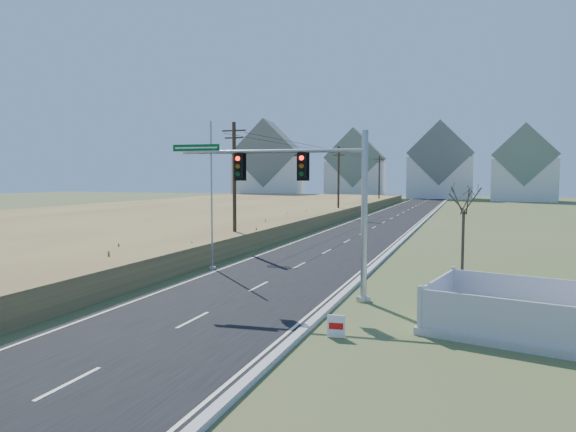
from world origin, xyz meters
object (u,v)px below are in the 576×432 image
(traffic_signal_mast, at_px, (320,196))
(open_sign, at_px, (336,326))
(fence_enclosure, at_px, (533,325))
(flagpole, at_px, (212,211))
(bare_tree, at_px, (464,198))

(traffic_signal_mast, distance_m, open_sign, 6.63)
(fence_enclosure, relative_size, flagpole, 0.90)
(traffic_signal_mast, bearing_deg, flagpole, 143.45)
(open_sign, bearing_deg, bare_tree, 64.14)
(traffic_signal_mast, height_order, bare_tree, traffic_signal_mast)
(flagpole, distance_m, bare_tree, 13.53)
(flagpole, bearing_deg, bare_tree, 12.16)
(open_sign, bearing_deg, traffic_signal_mast, 102.42)
(fence_enclosure, bearing_deg, flagpole, 168.19)
(open_sign, bearing_deg, fence_enclosure, 14.03)
(flagpole, bearing_deg, traffic_signal_mast, -31.46)
(fence_enclosure, height_order, flagpole, flagpole)
(traffic_signal_mast, bearing_deg, open_sign, -73.10)
(traffic_signal_mast, bearing_deg, bare_tree, 48.01)
(open_sign, height_order, flagpole, flagpole)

